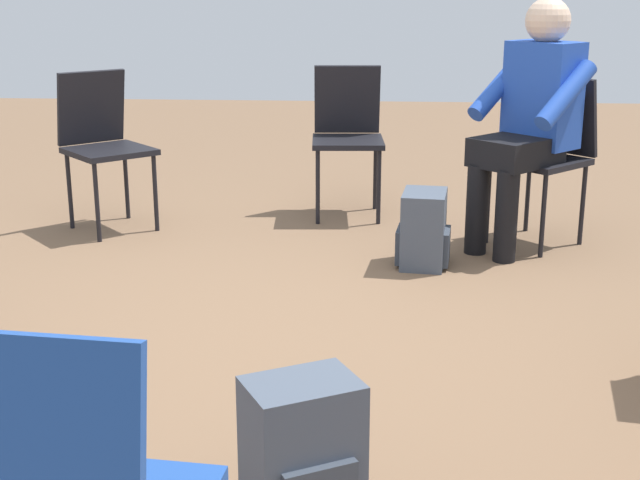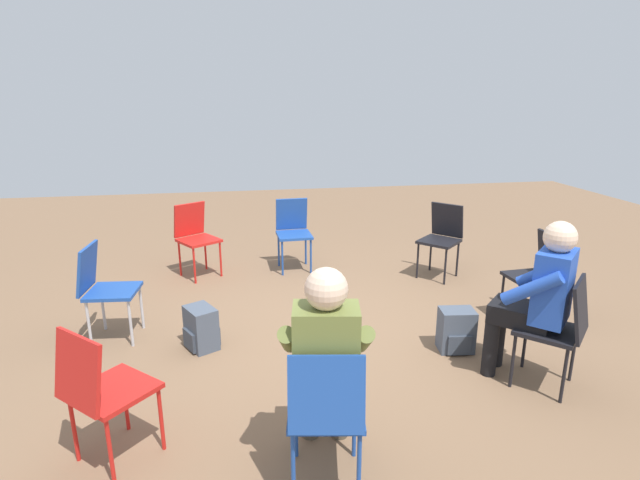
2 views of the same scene
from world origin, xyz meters
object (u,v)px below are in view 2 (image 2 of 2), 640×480
object	(u,v)px
chair_east	(293,229)
backpack_by_empty_chair	(201,330)
chair_northwest	(101,387)
chair_north	(104,285)
person_with_laptop	(326,358)
backpack_near_laptop_user	(456,332)
chair_northeast	(195,234)
chair_southeast	(442,235)
chair_south	(539,271)
chair_west	(326,408)
person_in_blue	(538,294)
chair_southwest	(559,325)

from	to	relation	value
chair_east	backpack_by_empty_chair	bearing A→B (deg)	59.87
chair_northwest	backpack_by_empty_chair	size ratio (longest dim) A/B	2.36
chair_north	person_with_laptop	size ratio (longest dim) A/B	0.69
backpack_by_empty_chair	backpack_near_laptop_user	bearing A→B (deg)	-100.93
chair_east	chair_northeast	bearing A→B (deg)	0.48
chair_southeast	chair_northeast	xyz separation A→B (m)	(0.52, 2.81, 0.00)
person_with_laptop	backpack_near_laptop_user	size ratio (longest dim) A/B	3.44
chair_northeast	chair_south	world-z (taller)	same
chair_east	chair_southeast	world-z (taller)	same
chair_east	backpack_by_empty_chair	size ratio (longest dim) A/B	2.36
chair_east	backpack_by_empty_chair	distance (m)	2.16
chair_northeast	backpack_near_laptop_user	size ratio (longest dim) A/B	2.36
chair_north	chair_northwest	size ratio (longest dim) A/B	1.00
chair_southeast	chair_east	bearing A→B (deg)	28.54
chair_west	chair_northeast	bearing A→B (deg)	113.65
chair_northeast	person_in_blue	world-z (taller)	person_in_blue
chair_east	chair_northeast	distance (m)	1.15
chair_south	chair_west	world-z (taller)	same
chair_southeast	chair_northwest	world-z (taller)	same
chair_east	person_in_blue	world-z (taller)	person_in_blue
person_with_laptop	chair_southeast	bearing A→B (deg)	65.98
chair_northwest	chair_southwest	bearing A→B (deg)	48.37
chair_east	backpack_by_empty_chair	world-z (taller)	chair_east
chair_southwest	chair_west	world-z (taller)	same
person_in_blue	backpack_by_empty_chair	bearing A→B (deg)	114.31
chair_southeast	chair_northwest	size ratio (longest dim) A/B	1.00
chair_west	chair_south	bearing A→B (deg)	46.06
person_with_laptop	backpack_by_empty_chair	xyz separation A→B (m)	(1.55, 0.77, -0.53)
chair_northeast	chair_west	xyz separation A→B (m)	(-3.54, -0.89, 0.00)
chair_northwest	chair_southeast	bearing A→B (deg)	83.27
chair_east	chair_south	xyz separation A→B (m)	(-1.88, -2.05, 0.00)
chair_east	person_with_laptop	xyz separation A→B (m)	(-3.42, 0.23, 0.20)
chair_southwest	chair_southeast	bearing A→B (deg)	42.12
chair_south	backpack_by_empty_chair	xyz separation A→B (m)	(0.00, 3.06, -0.34)
chair_north	person_in_blue	world-z (taller)	person_in_blue
chair_southeast	person_with_laptop	distance (m)	3.43
chair_north	chair_east	bearing A→B (deg)	136.43
chair_northwest	backpack_by_empty_chair	xyz separation A→B (m)	(1.31, -0.45, -0.34)
chair_north	chair_northeast	size ratio (longest dim) A/B	1.00
chair_southeast	chair_west	size ratio (longest dim) A/B	1.00
chair_north	chair_northeast	world-z (taller)	same
chair_south	backpack_near_laptop_user	bearing A→B (deg)	108.78
backpack_near_laptop_user	chair_northeast	bearing A→B (deg)	44.98
chair_northeast	backpack_by_empty_chair	size ratio (longest dim) A/B	2.36
chair_south	person_in_blue	size ratio (longest dim) A/B	0.69
backpack_by_empty_chair	chair_south	bearing A→B (deg)	-90.05
chair_south	person_with_laptop	distance (m)	2.76
chair_east	chair_north	bearing A→B (deg)	38.76
person_in_blue	chair_northeast	bearing A→B (deg)	88.19
chair_south	backpack_near_laptop_user	xyz separation A→B (m)	(-0.40, 0.97, -0.34)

